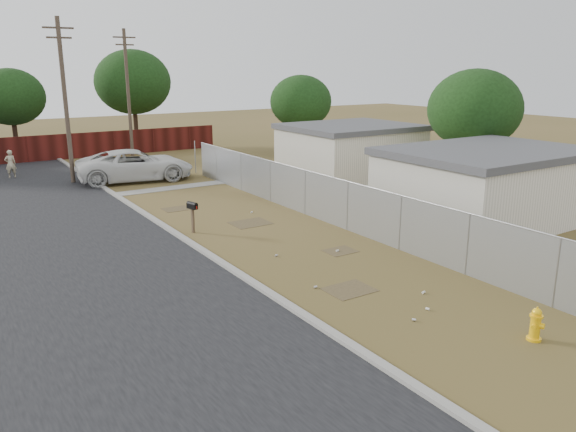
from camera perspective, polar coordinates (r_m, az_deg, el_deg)
ground at (r=21.12m, az=-0.59°, el=-2.70°), size 120.00×120.00×0.00m
street at (r=26.18m, az=-23.07°, el=-0.39°), size 15.10×60.00×0.12m
chainlink_fence at (r=23.43m, az=4.52°, el=1.06°), size 0.10×27.06×2.02m
privacy_fence at (r=42.65m, az=-26.32°, el=5.99°), size 30.00×0.12×1.80m
utility_poles at (r=38.39m, az=-22.65°, el=11.27°), size 12.60×8.24×9.00m
houses at (r=29.10m, az=12.42°, el=5.02°), size 9.30×17.24×3.10m
horizon_trees at (r=42.24m, az=-17.28°, el=11.88°), size 33.32×31.94×7.78m
fire_hydrant at (r=14.95m, az=23.86°, el=-10.06°), size 0.45×0.45×0.86m
mailbox at (r=22.42m, az=-9.69°, el=0.77°), size 0.31×0.55×1.26m
pickup_truck at (r=33.63m, az=-15.25°, el=5.01°), size 6.89×3.97×1.81m
pedestrian at (r=37.13m, az=-26.36°, el=4.76°), size 0.64×0.45×1.67m
scattered_litter at (r=18.39m, az=5.16°, el=-5.35°), size 2.87×12.15×0.07m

